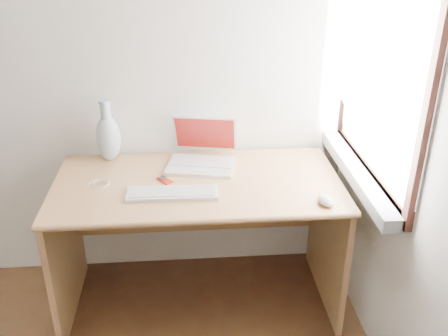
{
  "coord_description": "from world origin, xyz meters",
  "views": [
    {
      "loc": [
        0.89,
        -0.76,
        1.86
      ],
      "look_at": [
        1.06,
        1.35,
        0.81
      ],
      "focal_mm": 40.0,
      "sensor_mm": 36.0,
      "label": 1
    }
  ],
  "objects": [
    {
      "name": "ipod",
      "position": [
        0.78,
        1.39,
        0.74
      ],
      "size": [
        0.09,
        0.1,
        0.01
      ],
      "rotation": [
        0.0,
        0.0,
        0.63
      ],
      "color": "#A2190B",
      "rests_on": "desk"
    },
    {
      "name": "remote",
      "position": [
        0.62,
        1.3,
        0.74
      ],
      "size": [
        0.04,
        0.09,
        0.01
      ],
      "primitive_type": "cube",
      "rotation": [
        0.0,
        0.0,
        0.08
      ],
      "color": "white",
      "rests_on": "desk"
    },
    {
      "name": "external_keyboard",
      "position": [
        0.81,
        1.25,
        0.74
      ],
      "size": [
        0.42,
        0.14,
        0.02
      ],
      "rotation": [
        0.0,
        0.0,
        -0.03
      ],
      "color": "white",
      "rests_on": "desk"
    },
    {
      "name": "cable_coil",
      "position": [
        0.46,
        1.38,
        0.74
      ],
      "size": [
        0.12,
        0.12,
        0.01
      ],
      "primitive_type": "torus",
      "rotation": [
        0.0,
        0.0,
        0.18
      ],
      "color": "white",
      "rests_on": "desk"
    },
    {
      "name": "vase",
      "position": [
        0.48,
        1.66,
        0.87
      ],
      "size": [
        0.13,
        0.13,
        0.33
      ],
      "color": "silver",
      "rests_on": "desk"
    },
    {
      "name": "window",
      "position": [
        1.72,
        1.3,
        1.28
      ],
      "size": [
        0.11,
        0.99,
        1.1
      ],
      "color": "white",
      "rests_on": "right_wall"
    },
    {
      "name": "desk",
      "position": [
        0.93,
        1.46,
        0.52
      ],
      "size": [
        1.39,
        0.69,
        0.73
      ],
      "color": "tan",
      "rests_on": "floor"
    },
    {
      "name": "back_wall",
      "position": [
        0.0,
        1.75,
        1.3
      ],
      "size": [
        3.5,
        0.04,
        2.6
      ],
      "primitive_type": "cube",
      "color": "white",
      "rests_on": "floor"
    },
    {
      "name": "laptop",
      "position": [
        0.95,
        1.57,
        0.79
      ],
      "size": [
        0.38,
        0.34,
        0.23
      ],
      "rotation": [
        0.0,
        0.0,
        -0.19
      ],
      "color": "white",
      "rests_on": "desk"
    },
    {
      "name": "mouse",
      "position": [
        1.49,
        1.11,
        0.75
      ],
      "size": [
        0.08,
        0.12,
        0.04
      ],
      "primitive_type": "ellipsoid",
      "rotation": [
        0.0,
        0.0,
        0.18
      ],
      "color": "white",
      "rests_on": "desk"
    }
  ]
}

